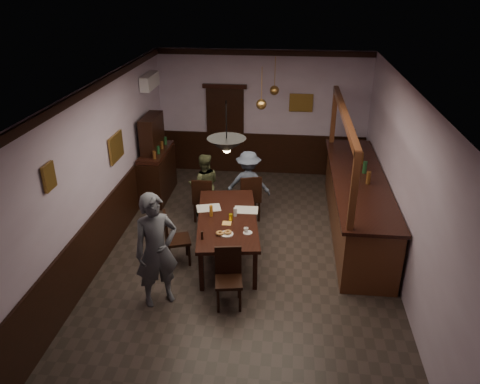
# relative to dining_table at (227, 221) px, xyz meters

# --- Properties ---
(room) EXTENTS (5.01, 8.01, 3.01)m
(room) POSITION_rel_dining_table_xyz_m (0.34, -0.11, 0.81)
(room) COLOR #2D2621
(room) RESTS_ON ground
(dining_table) EXTENTS (1.31, 2.32, 0.75)m
(dining_table) POSITION_rel_dining_table_xyz_m (0.00, 0.00, 0.00)
(dining_table) COLOR black
(dining_table) RESTS_ON ground
(chair_far_left) EXTENTS (0.41, 0.41, 0.93)m
(chair_far_left) POSITION_rel_dining_table_xyz_m (-0.64, 1.19, -0.17)
(chair_far_left) COLOR black
(chair_far_left) RESTS_ON ground
(chair_far_right) EXTENTS (0.53, 0.53, 0.98)m
(chair_far_right) POSITION_rel_dining_table_xyz_m (0.27, 1.32, -0.15)
(chair_far_right) COLOR black
(chair_far_right) RESTS_ON ground
(chair_near) EXTENTS (0.46, 0.46, 0.92)m
(chair_near) POSITION_rel_dining_table_xyz_m (0.19, -1.31, -0.18)
(chair_near) COLOR black
(chair_near) RESTS_ON ground
(chair_side) EXTENTS (0.52, 0.52, 0.94)m
(chair_side) POSITION_rel_dining_table_xyz_m (-0.89, -0.35, -0.17)
(chair_side) COLOR black
(chair_side) RESTS_ON ground
(person_standing) EXTENTS (0.78, 0.72, 1.80)m
(person_standing) POSITION_rel_dining_table_xyz_m (-0.86, -1.39, 0.21)
(person_standing) COLOR #51545D
(person_standing) RESTS_ON ground
(person_seated_left) EXTENTS (0.75, 0.64, 1.33)m
(person_seated_left) POSITION_rel_dining_table_xyz_m (-0.67, 1.47, -0.02)
(person_seated_left) COLOR #44492B
(person_seated_left) RESTS_ON ground
(person_seated_right) EXTENTS (0.90, 0.53, 1.37)m
(person_seated_right) POSITION_rel_dining_table_xyz_m (0.22, 1.60, 0.00)
(person_seated_right) COLOR slate
(person_seated_right) RESTS_ON ground
(newspaper_left) EXTENTS (0.49, 0.41, 0.01)m
(newspaper_left) POSITION_rel_dining_table_xyz_m (-0.38, 0.31, 0.07)
(newspaper_left) COLOR silver
(newspaper_left) RESTS_ON dining_table
(newspaper_right) EXTENTS (0.43, 0.32, 0.01)m
(newspaper_right) POSITION_rel_dining_table_xyz_m (0.30, 0.30, 0.07)
(newspaper_right) COLOR silver
(newspaper_right) RESTS_ON dining_table
(napkin) EXTENTS (0.17, 0.17, 0.00)m
(napkin) POSITION_rel_dining_table_xyz_m (0.02, -0.21, 0.07)
(napkin) COLOR #EFB558
(napkin) RESTS_ON dining_table
(saucer) EXTENTS (0.15, 0.15, 0.01)m
(saucer) POSITION_rel_dining_table_xyz_m (0.40, -0.49, 0.07)
(saucer) COLOR white
(saucer) RESTS_ON dining_table
(coffee_cup) EXTENTS (0.09, 0.09, 0.07)m
(coffee_cup) POSITION_rel_dining_table_xyz_m (0.37, -0.48, 0.11)
(coffee_cup) COLOR white
(coffee_cup) RESTS_ON saucer
(pastry_plate) EXTENTS (0.22, 0.22, 0.01)m
(pastry_plate) POSITION_rel_dining_table_xyz_m (0.07, -0.57, 0.07)
(pastry_plate) COLOR white
(pastry_plate) RESTS_ON dining_table
(pastry_ring_a) EXTENTS (0.13, 0.13, 0.04)m
(pastry_ring_a) POSITION_rel_dining_table_xyz_m (-0.04, -0.60, 0.10)
(pastry_ring_a) COLOR #C68C47
(pastry_ring_a) RESTS_ON pastry_plate
(pastry_ring_b) EXTENTS (0.13, 0.13, 0.04)m
(pastry_ring_b) POSITION_rel_dining_table_xyz_m (0.08, -0.56, 0.10)
(pastry_ring_b) COLOR #C68C47
(pastry_ring_b) RESTS_ON pastry_plate
(soda_can) EXTENTS (0.07, 0.07, 0.12)m
(soda_can) POSITION_rel_dining_table_xyz_m (0.07, -0.10, 0.12)
(soda_can) COLOR yellow
(soda_can) RESTS_ON dining_table
(beer_glass) EXTENTS (0.06, 0.06, 0.20)m
(beer_glass) POSITION_rel_dining_table_xyz_m (-0.28, 0.02, 0.16)
(beer_glass) COLOR #BF721E
(beer_glass) RESTS_ON dining_table
(water_glass) EXTENTS (0.06, 0.06, 0.15)m
(water_glass) POSITION_rel_dining_table_xyz_m (0.13, 0.07, 0.14)
(water_glass) COLOR silver
(water_glass) RESTS_ON dining_table
(pepper_mill) EXTENTS (0.04, 0.04, 0.14)m
(pepper_mill) POSITION_rel_dining_table_xyz_m (-0.30, -0.76, 0.13)
(pepper_mill) COLOR black
(pepper_mill) RESTS_ON dining_table
(sideboard) EXTENTS (0.50, 1.40, 1.85)m
(sideboard) POSITION_rel_dining_table_xyz_m (-1.87, 2.22, 0.06)
(sideboard) COLOR black
(sideboard) RESTS_ON ground
(bar_counter) EXTENTS (0.98, 4.23, 2.37)m
(bar_counter) POSITION_rel_dining_table_xyz_m (2.34, 1.13, -0.08)
(bar_counter) COLOR #4B2214
(bar_counter) RESTS_ON ground
(door_back) EXTENTS (0.90, 0.06, 2.10)m
(door_back) POSITION_rel_dining_table_xyz_m (-0.56, 3.84, 0.36)
(door_back) COLOR black
(door_back) RESTS_ON ground
(ac_unit) EXTENTS (0.20, 0.85, 0.30)m
(ac_unit) POSITION_rel_dining_table_xyz_m (-2.04, 2.79, 1.76)
(ac_unit) COLOR white
(ac_unit) RESTS_ON ground
(picture_left_small) EXTENTS (0.04, 0.28, 0.36)m
(picture_left_small) POSITION_rel_dining_table_xyz_m (-2.12, -1.71, 1.46)
(picture_left_small) COLOR olive
(picture_left_small) RESTS_ON ground
(picture_left_large) EXTENTS (0.04, 0.62, 0.48)m
(picture_left_large) POSITION_rel_dining_table_xyz_m (-2.12, 0.69, 1.01)
(picture_left_large) COLOR olive
(picture_left_large) RESTS_ON ground
(picture_back) EXTENTS (0.55, 0.04, 0.42)m
(picture_back) POSITION_rel_dining_table_xyz_m (1.24, 3.85, 1.11)
(picture_back) COLOR olive
(picture_back) RESTS_ON ground
(pendant_iron) EXTENTS (0.56, 0.56, 0.77)m
(pendant_iron) POSITION_rel_dining_table_xyz_m (0.12, -0.79, 1.66)
(pendant_iron) COLOR black
(pendant_iron) RESTS_ON ground
(pendant_brass_mid) EXTENTS (0.20, 0.20, 0.81)m
(pendant_brass_mid) POSITION_rel_dining_table_xyz_m (0.44, 1.71, 1.61)
(pendant_brass_mid) COLOR #BF8C3F
(pendant_brass_mid) RESTS_ON ground
(pendant_brass_far) EXTENTS (0.20, 0.20, 0.81)m
(pendant_brass_far) POSITION_rel_dining_table_xyz_m (0.64, 2.88, 1.61)
(pendant_brass_far) COLOR #BF8C3F
(pendant_brass_far) RESTS_ON ground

